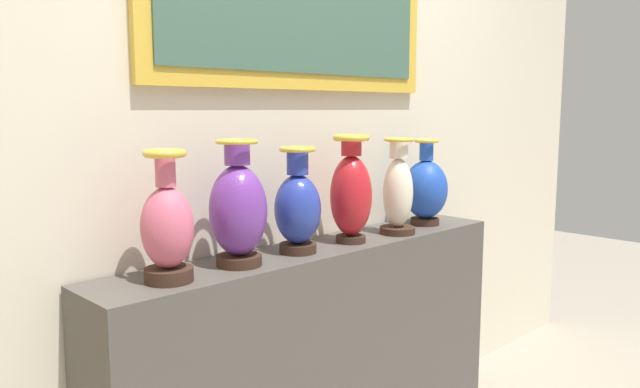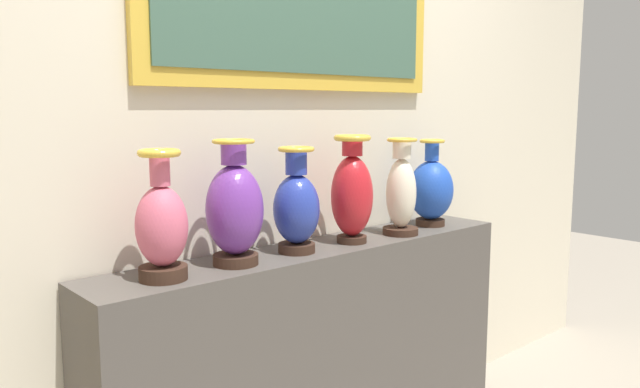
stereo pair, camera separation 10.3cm
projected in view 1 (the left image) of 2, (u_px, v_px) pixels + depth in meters
display_shelf at (320, 362)px, 2.31m from camera, size 1.76×0.29×0.88m
back_wall at (282, 76)px, 2.32m from camera, size 4.47×0.14×2.99m
vase_rose at (167, 227)px, 1.77m from camera, size 0.15×0.15×0.38m
vase_violet at (238, 210)px, 1.95m from camera, size 0.18×0.18×0.40m
vase_cobalt at (298, 207)px, 2.14m from camera, size 0.16×0.16×0.37m
vase_crimson at (351, 193)px, 2.30m from camera, size 0.16×0.16×0.40m
vase_ivory at (398, 191)px, 2.46m from camera, size 0.14×0.14×0.38m
vase_sapphire at (425, 189)px, 2.66m from camera, size 0.19×0.19×0.37m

